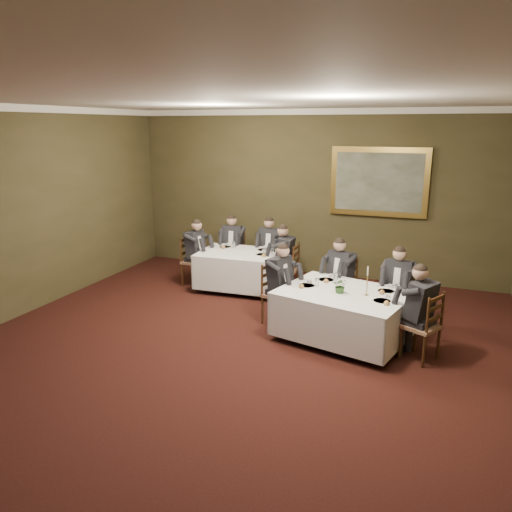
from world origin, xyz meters
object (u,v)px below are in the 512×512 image
Objects in this scene: table_second at (239,267)px; chair_sec_endright at (287,280)px; diner_main_backleft at (341,286)px; diner_main_endright at (421,325)px; chair_main_endleft at (277,306)px; chair_sec_backleft at (234,263)px; candlestick at (367,284)px; chair_main_backleft at (340,298)px; diner_sec_backright at (270,256)px; painting at (379,182)px; chair_sec_backright at (270,267)px; diner_sec_backleft at (233,253)px; chair_sec_endleft at (194,271)px; chair_main_backright at (397,310)px; table_main at (343,311)px; centerpiece at (341,285)px; diner_main_backright at (398,297)px; diner_sec_endright at (286,268)px; diner_sec_endleft at (194,260)px; chair_main_endright at (420,340)px; diner_main_endleft at (278,293)px.

chair_sec_endright reaches higher than table_second.
diner_main_endright is at bearing 159.42° from diner_main_backleft.
chair_sec_backleft is at bearing -124.66° from chair_main_endleft.
candlestick is (-0.80, 0.24, 0.42)m from diner_main_endright.
chair_main_backleft is 1.00× the size of chair_main_endleft.
painting is (2.04, 0.74, 1.55)m from diner_sec_backright.
chair_sec_backleft and chair_sec_backright have the same top height.
diner_sec_backleft reaches higher than chair_sec_endright.
chair_sec_endleft is at bearing 156.01° from candlestick.
diner_main_backleft is 1.00× the size of diner_sec_backleft.
chair_main_backright is 1.00× the size of chair_sec_backleft.
chair_main_backright is 2.22× the size of candlestick.
candlestick reaches higher than chair_main_backleft.
diner_sec_backright is 1.35× the size of chair_sec_endright.
table_main is at bearing 134.75° from diner_sec_backleft.
chair_sec_endleft is at bearing 92.03° from chair_sec_endright.
diner_main_endright is 1.25m from centerpiece.
diner_main_backleft is 1.00× the size of diner_main_backright.
diner_sec_endright is 1.93m from diner_sec_endleft.
chair_sec_backleft is (-3.58, 1.64, -0.23)m from diner_main_backright.
chair_sec_backleft is (-4.01, 2.72, 0.00)m from chair_main_endright.
painting is at bearing 45.55° from diner_main_endright.
chair_main_backleft is 1.39m from candlestick.
diner_sec_backleft is (-3.58, 1.63, 0.00)m from diner_main_backright.
centerpiece is at bearing -121.68° from table_main.
diner_sec_backright is (-3.17, 2.75, 0.00)m from diner_main_endright.
chair_main_endleft is 2.35m from chair_main_endright.
diner_main_endleft is 5.47× the size of centerpiece.
table_main is 1.09m from chair_main_backleft.
chair_sec_endright is at bearing -6.77° from chair_main_backleft.
diner_main_endleft is 2.99× the size of candlestick.
chair_main_endleft is 2.38m from chair_sec_backright.
diner_main_backright reaches higher than chair_sec_backright.
chair_sec_backleft is 3.47m from painting.
diner_main_backleft is 3.17m from diner_sec_endleft.
diner_main_backleft is at bearing 82.42° from diner_sec_endleft.
table_second is at bearing 88.83° from chair_main_endright.
chair_main_backright is 1.13m from candlestick.
candlestick is at bearing -31.85° from table_second.
diner_sec_backleft is at bearing -164.70° from painting.
chair_main_backright is at bearing -170.38° from diner_main_backleft.
chair_sec_endright reaches higher than table_main.
diner_main_backright is at bearing 122.30° from diner_main_endleft.
painting is at bearing 89.20° from centerpiece.
diner_sec_backleft is 4.06m from candlestick.
diner_sec_endright is at bearing 130.16° from table_main.
table_main is 3.76m from diner_sec_backleft.
diner_sec_backright is at bearing -140.78° from diner_main_endleft.
diner_sec_endright and diner_sec_endleft have the same top height.
diner_sec_backright reaches higher than chair_sec_backleft.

